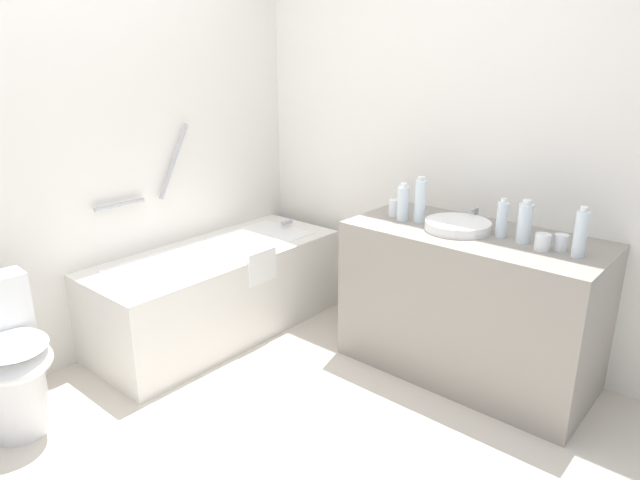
# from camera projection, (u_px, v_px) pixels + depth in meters

# --- Properties ---
(ground_plane) EXTENTS (4.17, 4.17, 0.00)m
(ground_plane) POSITION_uv_depth(u_px,v_px,m) (247.00, 451.00, 2.56)
(ground_plane) COLOR beige
(wall_back_tiled) EXTENTS (3.57, 0.10, 2.53)m
(wall_back_tiled) POSITION_uv_depth(u_px,v_px,m) (62.00, 142.00, 3.00)
(wall_back_tiled) COLOR silver
(wall_back_tiled) RESTS_ON ground_plane
(wall_right_mirror) EXTENTS (0.10, 3.05, 2.53)m
(wall_right_mirror) POSITION_uv_depth(u_px,v_px,m) (444.00, 133.00, 3.33)
(wall_right_mirror) COLOR silver
(wall_right_mirror) RESTS_ON ground_plane
(bathtub) EXTENTS (1.62, 0.65, 1.30)m
(bathtub) POSITION_uv_depth(u_px,v_px,m) (219.00, 288.00, 3.57)
(bathtub) COLOR silver
(bathtub) RESTS_ON ground_plane
(toilet) EXTENTS (0.37, 0.52, 0.74)m
(toilet) POSITION_uv_depth(u_px,v_px,m) (8.00, 362.00, 2.61)
(toilet) COLOR white
(toilet) RESTS_ON ground_plane
(vanity_counter) EXTENTS (0.63, 1.33, 0.82)m
(vanity_counter) POSITION_uv_depth(u_px,v_px,m) (469.00, 304.00, 3.08)
(vanity_counter) COLOR gray
(vanity_counter) RESTS_ON ground_plane
(sink_basin) EXTENTS (0.35, 0.35, 0.05)m
(sink_basin) POSITION_uv_depth(u_px,v_px,m) (458.00, 226.00, 2.99)
(sink_basin) COLOR white
(sink_basin) RESTS_ON vanity_counter
(sink_faucet) EXTENTS (0.10, 0.15, 0.08)m
(sink_faucet) POSITION_uv_depth(u_px,v_px,m) (475.00, 216.00, 3.13)
(sink_faucet) COLOR #A4A4A9
(sink_faucet) RESTS_ON vanity_counter
(water_bottle_0) EXTENTS (0.07, 0.07, 0.21)m
(water_bottle_0) POSITION_uv_depth(u_px,v_px,m) (403.00, 203.00, 3.14)
(water_bottle_0) COLOR silver
(water_bottle_0) RESTS_ON vanity_counter
(water_bottle_1) EXTENTS (0.06, 0.06, 0.24)m
(water_bottle_1) POSITION_uv_depth(u_px,v_px,m) (580.00, 234.00, 2.57)
(water_bottle_1) COLOR silver
(water_bottle_1) RESTS_ON vanity_counter
(water_bottle_2) EXTENTS (0.06, 0.06, 0.26)m
(water_bottle_2) POSITION_uv_depth(u_px,v_px,m) (420.00, 201.00, 3.10)
(water_bottle_2) COLOR silver
(water_bottle_2) RESTS_ON vanity_counter
(water_bottle_3) EXTENTS (0.07, 0.07, 0.22)m
(water_bottle_3) POSITION_uv_depth(u_px,v_px,m) (525.00, 223.00, 2.77)
(water_bottle_3) COLOR silver
(water_bottle_3) RESTS_ON vanity_counter
(water_bottle_4) EXTENTS (0.06, 0.06, 0.20)m
(water_bottle_4) POSITION_uv_depth(u_px,v_px,m) (502.00, 219.00, 2.86)
(water_bottle_4) COLOR silver
(water_bottle_4) RESTS_ON vanity_counter
(drinking_glass_0) EXTENTS (0.07, 0.07, 0.08)m
(drinking_glass_0) POSITION_uv_depth(u_px,v_px,m) (543.00, 242.00, 2.68)
(drinking_glass_0) COLOR white
(drinking_glass_0) RESTS_ON vanity_counter
(drinking_glass_1) EXTENTS (0.07, 0.07, 0.10)m
(drinking_glass_1) POSITION_uv_depth(u_px,v_px,m) (394.00, 208.00, 3.23)
(drinking_glass_1) COLOR white
(drinking_glass_1) RESTS_ON vanity_counter
(drinking_glass_2) EXTENTS (0.06, 0.06, 0.08)m
(drinking_glass_2) POSITION_uv_depth(u_px,v_px,m) (561.00, 242.00, 2.68)
(drinking_glass_2) COLOR white
(drinking_glass_2) RESTS_ON vanity_counter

